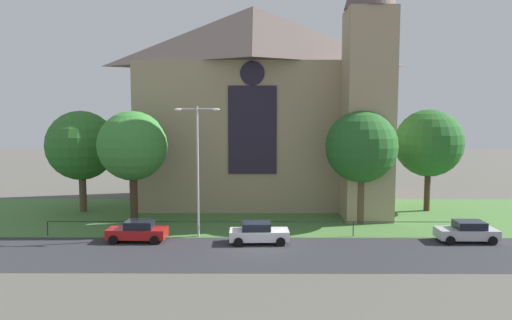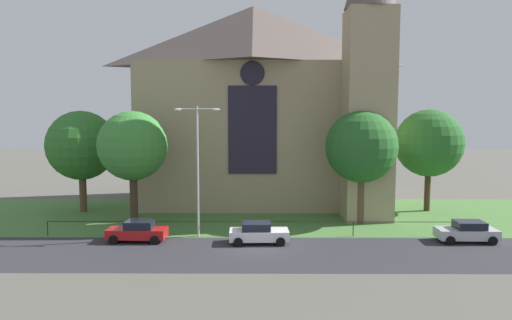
# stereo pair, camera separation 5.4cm
# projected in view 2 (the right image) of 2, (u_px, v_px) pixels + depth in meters

# --- Properties ---
(ground) EXTENTS (160.00, 160.00, 0.00)m
(ground) POSITION_uv_depth(u_px,v_px,m) (259.00, 215.00, 43.57)
(ground) COLOR #56544C
(road_asphalt) EXTENTS (120.00, 8.00, 0.01)m
(road_asphalt) POSITION_uv_depth(u_px,v_px,m) (258.00, 253.00, 31.63)
(road_asphalt) COLOR #2D2D33
(road_asphalt) RESTS_ON ground
(grass_verge) EXTENTS (120.00, 20.00, 0.01)m
(grass_verge) POSITION_uv_depth(u_px,v_px,m) (259.00, 220.00, 41.58)
(grass_verge) COLOR #477538
(grass_verge) RESTS_ON ground
(church_building) EXTENTS (23.20, 16.20, 26.00)m
(church_building) POSITION_uv_depth(u_px,v_px,m) (261.00, 103.00, 48.66)
(church_building) COLOR tan
(church_building) RESTS_ON ground
(iron_railing) EXTENTS (30.82, 0.07, 1.13)m
(iron_railing) POSITION_uv_depth(u_px,v_px,m) (251.00, 223.00, 36.02)
(iron_railing) COLOR black
(iron_railing) RESTS_ON ground
(tree_left_far) EXTENTS (6.46, 6.46, 9.47)m
(tree_left_far) POSITION_uv_depth(u_px,v_px,m) (81.00, 146.00, 44.69)
(tree_left_far) COLOR brown
(tree_left_far) RESTS_ON ground
(tree_right_far) EXTENTS (6.32, 6.32, 9.60)m
(tree_right_far) POSITION_uv_depth(u_px,v_px,m) (429.00, 143.00, 44.88)
(tree_right_far) COLOR #423021
(tree_right_far) RESTS_ON ground
(tree_left_near) EXTENTS (5.75, 5.75, 9.42)m
(tree_left_near) POSITION_uv_depth(u_px,v_px,m) (133.00, 146.00, 39.62)
(tree_left_near) COLOR #423021
(tree_left_near) RESTS_ON ground
(tree_right_near) EXTENTS (6.00, 6.00, 9.46)m
(tree_right_near) POSITION_uv_depth(u_px,v_px,m) (361.00, 147.00, 39.87)
(tree_right_near) COLOR brown
(tree_right_near) RESTS_ON ground
(streetlamp_near) EXTENTS (3.37, 0.26, 9.74)m
(streetlamp_near) POSITION_uv_depth(u_px,v_px,m) (198.00, 156.00, 35.45)
(streetlamp_near) COLOR #B2B2B7
(streetlamp_near) RESTS_ON ground
(parked_car_red) EXTENTS (4.25, 2.12, 1.51)m
(parked_car_red) POSITION_uv_depth(u_px,v_px,m) (138.00, 231.00, 34.63)
(parked_car_red) COLOR #B21919
(parked_car_red) RESTS_ON ground
(parked_car_white) EXTENTS (4.25, 2.13, 1.51)m
(parked_car_white) POSITION_uv_depth(u_px,v_px,m) (258.00, 233.00, 34.10)
(parked_car_white) COLOR silver
(parked_car_white) RESTS_ON ground
(parked_car_silver) EXTENTS (4.23, 2.07, 1.51)m
(parked_car_silver) POSITION_uv_depth(u_px,v_px,m) (467.00, 232.00, 34.45)
(parked_car_silver) COLOR #B7B7BC
(parked_car_silver) RESTS_ON ground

